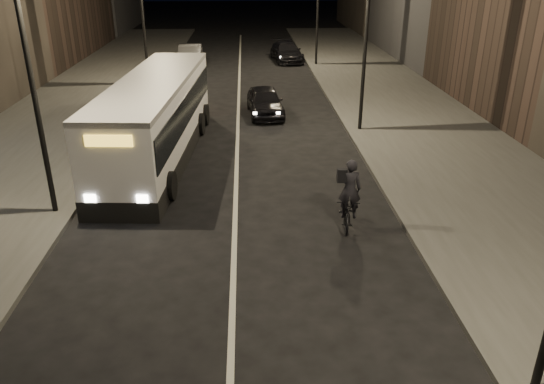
{
  "coord_description": "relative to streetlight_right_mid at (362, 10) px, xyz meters",
  "views": [
    {
      "loc": [
        0.41,
        -11.17,
        7.42
      ],
      "look_at": [
        1.07,
        2.06,
        1.5
      ],
      "focal_mm": 35.0,
      "sensor_mm": 36.0,
      "label": 1
    }
  ],
  "objects": [
    {
      "name": "city_bus",
      "position": [
        -8.44,
        -2.84,
        -3.64
      ],
      "size": [
        3.37,
        11.86,
        3.16
      ],
      "rotation": [
        0.0,
        0.0,
        -0.07
      ],
      "color": "white",
      "rests_on": "ground"
    },
    {
      "name": "sidewalk_right",
      "position": [
        3.17,
        2.0,
        -5.28
      ],
      "size": [
        7.0,
        70.0,
        0.16
      ],
      "primitive_type": "cube",
      "color": "#353533",
      "rests_on": "ground"
    },
    {
      "name": "car_mid",
      "position": [
        -8.93,
        17.17,
        -4.59
      ],
      "size": [
        1.85,
        4.75,
        1.54
      ],
      "primitive_type": "imported",
      "rotation": [
        0.0,
        0.0,
        3.19
      ],
      "color": "#3A3B3D",
      "rests_on": "ground"
    },
    {
      "name": "car_near",
      "position": [
        -3.96,
        3.08,
        -4.66
      ],
      "size": [
        1.97,
        4.24,
        1.4
      ],
      "primitive_type": "imported",
      "rotation": [
        0.0,
        0.0,
        0.08
      ],
      "color": "black",
      "rests_on": "ground"
    },
    {
      "name": "sidewalk_left",
      "position": [
        -13.83,
        2.0,
        -5.28
      ],
      "size": [
        7.0,
        70.0,
        0.16
      ],
      "primitive_type": "cube",
      "color": "#353533",
      "rests_on": "ground"
    },
    {
      "name": "streetlight_left_near",
      "position": [
        -10.66,
        -8.0,
        0.0
      ],
      "size": [
        1.2,
        0.44,
        8.12
      ],
      "color": "black",
      "rests_on": "sidewalk_left"
    },
    {
      "name": "car_far",
      "position": [
        -1.73,
        18.13,
        -4.65
      ],
      "size": [
        2.53,
        5.08,
        1.42
      ],
      "primitive_type": "imported",
      "rotation": [
        0.0,
        0.0,
        0.11
      ],
      "color": "black",
      "rests_on": "ground"
    },
    {
      "name": "streetlight_right_mid",
      "position": [
        0.0,
        0.0,
        0.0
      ],
      "size": [
        1.2,
        0.44,
        8.12
      ],
      "color": "black",
      "rests_on": "sidewalk_right"
    },
    {
      "name": "ground",
      "position": [
        -5.33,
        -12.0,
        -5.36
      ],
      "size": [
        180.0,
        180.0,
        0.0
      ],
      "primitive_type": "plane",
      "color": "black",
      "rests_on": "ground"
    },
    {
      "name": "cyclist_on_bicycle",
      "position": [
        -1.98,
        -9.18,
        -4.64
      ],
      "size": [
        0.92,
        1.96,
        2.18
      ],
      "rotation": [
        0.0,
        0.0,
        -0.14
      ],
      "color": "black",
      "rests_on": "ground"
    }
  ]
}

